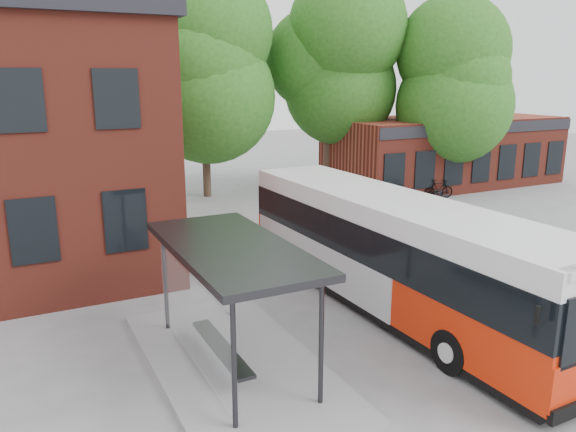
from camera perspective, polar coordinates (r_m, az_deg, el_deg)
name	(u,v)px	position (r m, az deg, el deg)	size (l,w,h in m)	color
ground	(372,312)	(16.02, 8.54, -9.67)	(100.00, 100.00, 0.00)	slate
shop_row	(444,151)	(35.32, 15.58, 6.37)	(14.00, 6.20, 4.00)	maroon
bus_shelter	(233,306)	(12.65, -5.61, -9.06)	(3.60, 7.00, 2.90)	#28282B
bike_rail	(409,203)	(28.95, 12.21, 1.33)	(5.20, 0.10, 0.38)	#28282B
tree_0	(64,96)	(28.03, -21.82, 11.22)	(7.92, 7.92, 11.00)	#1F5015
tree_1	(204,99)	(30.47, -8.52, 11.63)	(7.92, 7.92, 10.40)	#1F5015
tree_2	(328,92)	(32.48, 4.12, 12.42)	(7.92, 7.92, 11.00)	#1F5015
tree_3	(445,109)	(32.27, 15.62, 10.41)	(7.04, 7.04, 9.28)	#1F5015
city_bus	(393,254)	(15.97, 10.64, -3.80)	(2.64, 12.40, 3.15)	red
bicycle_0	(385,203)	(27.72, 9.83, 1.35)	(0.54, 1.55, 0.81)	black
bicycle_1	(368,197)	(28.55, 8.17, 1.93)	(0.45, 1.61, 0.96)	#540B07
bicycle_2	(396,204)	(27.37, 10.88, 1.22)	(0.59, 1.70, 0.89)	black
bicycle_4	(405,196)	(29.41, 11.82, 1.98)	(0.54, 1.55, 0.81)	black
bicycle_5	(437,199)	(28.74, 14.91, 1.68)	(0.46, 1.61, 0.97)	black
bicycle_6	(435,200)	(28.85, 14.66, 1.59)	(0.54, 1.55, 0.82)	black
bicycle_7	(439,189)	(31.15, 15.05, 2.66)	(0.48, 1.71, 1.03)	black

